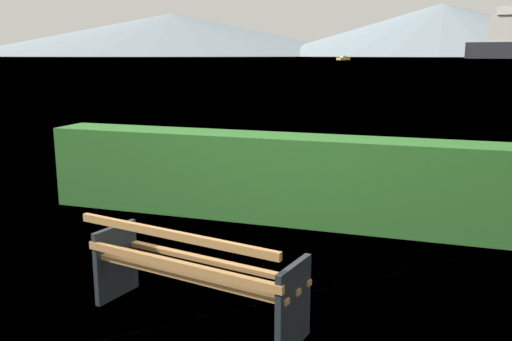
# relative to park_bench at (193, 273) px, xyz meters

# --- Properties ---
(ground_plane) EXTENTS (1400.00, 1400.00, 0.00)m
(ground_plane) POSITION_rel_park_bench_xyz_m (0.01, 0.06, -0.43)
(ground_plane) COLOR olive
(water_surface) EXTENTS (620.00, 620.00, 0.00)m
(water_surface) POSITION_rel_park_bench_xyz_m (0.01, 306.32, -0.43)
(water_surface) COLOR #7A99A8
(water_surface) RESTS_ON ground_plane
(park_bench) EXTENTS (1.97, 0.94, 0.87)m
(park_bench) POSITION_rel_park_bench_xyz_m (0.00, 0.00, 0.00)
(park_bench) COLOR #A0703F
(park_bench) RESTS_ON ground_plane
(hedge_row) EXTENTS (6.91, 0.68, 1.15)m
(hedge_row) POSITION_rel_park_bench_xyz_m (0.01, 3.03, 0.14)
(hedge_row) COLOR #2D6B28
(hedge_row) RESTS_ON ground_plane
(fishing_boat_near) EXTENTS (4.08, 6.51, 1.47)m
(fishing_boat_near) POSITION_rel_park_bench_xyz_m (-31.27, 193.87, 0.12)
(fishing_boat_near) COLOR gold
(fishing_boat_near) RESTS_ON water_surface
(distant_hills) EXTENTS (935.77, 437.59, 53.13)m
(distant_hills) POSITION_rel_park_bench_xyz_m (-12.27, 553.44, 23.88)
(distant_hills) COLOR gray
(distant_hills) RESTS_ON ground_plane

